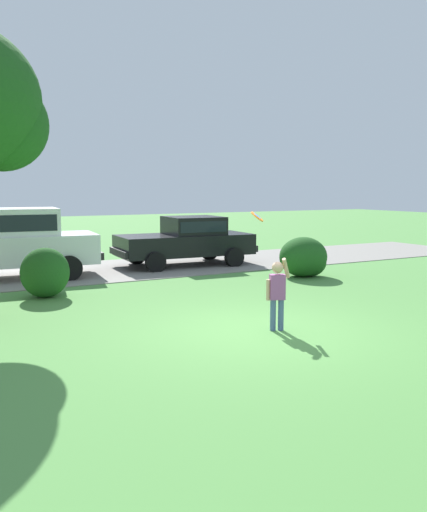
# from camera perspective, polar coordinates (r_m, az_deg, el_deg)

# --- Properties ---
(ground_plane) EXTENTS (80.00, 80.00, 0.00)m
(ground_plane) POSITION_cam_1_polar(r_m,az_deg,el_deg) (9.72, 4.23, -7.67)
(ground_plane) COLOR #518E42
(driveway_strip) EXTENTS (28.00, 4.40, 0.02)m
(driveway_strip) POSITION_cam_1_polar(r_m,az_deg,el_deg) (16.81, -10.58, -1.44)
(driveway_strip) COLOR gray
(driveway_strip) RESTS_ON ground
(shrub_near_tree) EXTENTS (1.10, 1.06, 1.14)m
(shrub_near_tree) POSITION_cam_1_polar(r_m,az_deg,el_deg) (13.03, -17.07, -1.86)
(shrub_near_tree) COLOR #1E511C
(shrub_near_tree) RESTS_ON ground
(shrub_centre_left) EXTENTS (1.38, 1.24, 1.11)m
(shrub_centre_left) POSITION_cam_1_polar(r_m,az_deg,el_deg) (15.55, 9.48, -0.22)
(shrub_centre_left) COLOR #1E511C
(shrub_centre_left) RESTS_ON ground
(parked_sedan) EXTENTS (4.49, 2.28, 1.56)m
(parked_sedan) POSITION_cam_1_polar(r_m,az_deg,el_deg) (17.51, -2.74, 1.77)
(parked_sedan) COLOR black
(parked_sedan) RESTS_ON ground
(parked_suv) EXTENTS (4.85, 2.43, 1.92)m
(parked_suv) POSITION_cam_1_polar(r_m,az_deg,el_deg) (15.85, -20.31, 1.61)
(parked_suv) COLOR white
(parked_suv) RESTS_ON ground
(child_thrower) EXTENTS (0.48, 0.24, 1.29)m
(child_thrower) POSITION_cam_1_polar(r_m,az_deg,el_deg) (9.58, 6.64, -3.52)
(child_thrower) COLOR #4C608C
(child_thrower) RESTS_ON ground
(frisbee) EXTENTS (0.31, 0.27, 0.26)m
(frisbee) POSITION_cam_1_polar(r_m,az_deg,el_deg) (10.20, 4.55, 4.10)
(frisbee) COLOR orange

